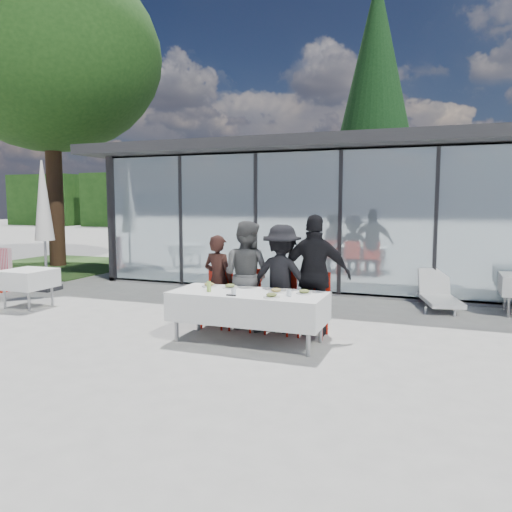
% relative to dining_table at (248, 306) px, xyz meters
% --- Properties ---
extents(ground, '(90.00, 90.00, 0.00)m').
position_rel_dining_table_xyz_m(ground, '(-0.49, 0.01, -0.54)').
color(ground, '#A1A099').
rests_on(ground, ground).
extents(pavilion, '(14.80, 8.80, 3.44)m').
position_rel_dining_table_xyz_m(pavilion, '(1.51, 8.17, 1.61)').
color(pavilion, gray).
rests_on(pavilion, ground).
extents(treeline, '(62.50, 2.00, 4.40)m').
position_rel_dining_table_xyz_m(treeline, '(-2.49, 28.01, 1.66)').
color(treeline, black).
rests_on(treeline, ground).
extents(dining_table, '(2.26, 0.96, 0.75)m').
position_rel_dining_table_xyz_m(dining_table, '(0.00, 0.00, 0.00)').
color(dining_table, silver).
rests_on(dining_table, ground).
extents(diner_a, '(0.65, 0.65, 1.52)m').
position_rel_dining_table_xyz_m(diner_a, '(-0.83, 0.76, 0.22)').
color(diner_a, '#311A15').
rests_on(diner_a, ground).
extents(diner_chair_a, '(0.44, 0.44, 0.97)m').
position_rel_dining_table_xyz_m(diner_chair_a, '(-0.83, 0.75, -0.00)').
color(diner_chair_a, '#B0170B').
rests_on(diner_chair_a, ground).
extents(diner_b, '(1.00, 1.00, 1.76)m').
position_rel_dining_table_xyz_m(diner_b, '(-0.34, 0.76, 0.34)').
color(diner_b, '#555555').
rests_on(diner_b, ground).
extents(diner_chair_b, '(0.44, 0.44, 0.97)m').
position_rel_dining_table_xyz_m(diner_chair_b, '(-0.34, 0.75, -0.00)').
color(diner_chair_b, '#B0170B').
rests_on(diner_chair_b, ground).
extents(diner_c, '(1.17, 1.17, 1.71)m').
position_rel_dining_table_xyz_m(diner_c, '(0.27, 0.76, 0.32)').
color(diner_c, black).
rests_on(diner_c, ground).
extents(diner_chair_c, '(0.44, 0.44, 0.97)m').
position_rel_dining_table_xyz_m(diner_chair_c, '(0.27, 0.75, -0.00)').
color(diner_chair_c, '#B0170B').
rests_on(diner_chair_c, ground).
extents(diner_d, '(1.14, 1.14, 1.87)m').
position_rel_dining_table_xyz_m(diner_d, '(0.81, 0.76, 0.40)').
color(diner_d, black).
rests_on(diner_d, ground).
extents(diner_chair_d, '(0.44, 0.44, 0.97)m').
position_rel_dining_table_xyz_m(diner_chair_d, '(0.81, 0.75, -0.00)').
color(diner_chair_d, '#B0170B').
rests_on(diner_chair_d, ground).
extents(plate_a, '(0.23, 0.23, 0.07)m').
position_rel_dining_table_xyz_m(plate_a, '(-0.74, 0.22, 0.24)').
color(plate_a, white).
rests_on(plate_a, dining_table).
extents(plate_b, '(0.23, 0.23, 0.07)m').
position_rel_dining_table_xyz_m(plate_b, '(-0.38, 0.20, 0.24)').
color(plate_b, white).
rests_on(plate_b, dining_table).
extents(plate_c, '(0.23, 0.23, 0.07)m').
position_rel_dining_table_xyz_m(plate_c, '(0.40, 0.10, 0.24)').
color(plate_c, white).
rests_on(plate_c, dining_table).
extents(plate_d, '(0.23, 0.23, 0.07)m').
position_rel_dining_table_xyz_m(plate_d, '(0.81, 0.15, 0.24)').
color(plate_d, white).
rests_on(plate_d, dining_table).
extents(plate_extra, '(0.23, 0.23, 0.07)m').
position_rel_dining_table_xyz_m(plate_extra, '(0.46, -0.28, 0.24)').
color(plate_extra, white).
rests_on(plate_extra, dining_table).
extents(juice_bottle, '(0.06, 0.06, 0.15)m').
position_rel_dining_table_xyz_m(juice_bottle, '(-0.55, -0.18, 0.29)').
color(juice_bottle, '#A0C753').
rests_on(juice_bottle, dining_table).
extents(drinking_glasses, '(0.81, 0.29, 0.10)m').
position_rel_dining_table_xyz_m(drinking_glasses, '(0.28, -0.21, 0.26)').
color(drinking_glasses, silver).
rests_on(drinking_glasses, dining_table).
extents(folded_eyeglasses, '(0.14, 0.03, 0.01)m').
position_rel_dining_table_xyz_m(folded_eyeglasses, '(-0.12, -0.35, 0.22)').
color(folded_eyeglasses, black).
rests_on(folded_eyeglasses, dining_table).
extents(spare_table_left, '(0.86, 0.86, 0.74)m').
position_rel_dining_table_xyz_m(spare_table_left, '(-4.96, 0.78, 0.02)').
color(spare_table_left, silver).
rests_on(spare_table_left, ground).
extents(market_umbrella, '(0.50, 0.50, 3.00)m').
position_rel_dining_table_xyz_m(market_umbrella, '(-5.99, 2.35, 1.38)').
color(market_umbrella, black).
rests_on(market_umbrella, ground).
extents(lounger, '(0.91, 1.44, 0.72)m').
position_rel_dining_table_xyz_m(lounger, '(2.59, 3.57, -0.28)').
color(lounger, silver).
rests_on(lounger, ground).
extents(deciduous_tree, '(7.04, 6.40, 9.38)m').
position_rel_dining_table_xyz_m(deciduous_tree, '(-8.99, 6.01, 5.94)').
color(deciduous_tree, '#382316').
rests_on(deciduous_tree, ground).
extents(conifer_tree, '(4.00, 4.00, 10.50)m').
position_rel_dining_table_xyz_m(conifer_tree, '(0.01, 13.01, 5.45)').
color(conifer_tree, '#382316').
rests_on(conifer_tree, ground).
extents(grass_patch, '(5.00, 5.00, 0.02)m').
position_rel_dining_table_xyz_m(grass_patch, '(-8.99, 6.01, -0.53)').
color(grass_patch, '#385926').
rests_on(grass_patch, ground).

